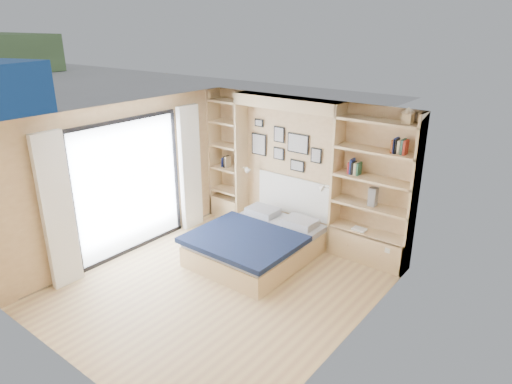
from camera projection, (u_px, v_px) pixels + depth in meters
The scene contains 8 objects.
ground at pixel (220, 287), 6.72m from camera, with size 4.50×4.50×0.00m, color #D2B47A.
room_shell at pixel (262, 185), 7.68m from camera, with size 4.50×4.50×4.50m.
bed at pixel (257, 242), 7.48m from camera, with size 1.67×2.22×1.07m.
photo_gallery at pixel (283, 146), 8.06m from camera, with size 1.48×0.02×0.82m.
reading_lamps at pixel (283, 178), 7.98m from camera, with size 1.92×0.12×0.15m.
shelf_decor at pixel (361, 159), 7.01m from camera, with size 3.60×0.23×2.03m.
deck at pixel (82, 224), 8.79m from camera, with size 3.20×4.00×0.05m, color #776C58.
deck_chair at pixel (101, 192), 9.31m from camera, with size 0.52×0.86×0.86m.
Camera 1 is at (3.98, -4.25, 3.67)m, focal length 32.00 mm.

